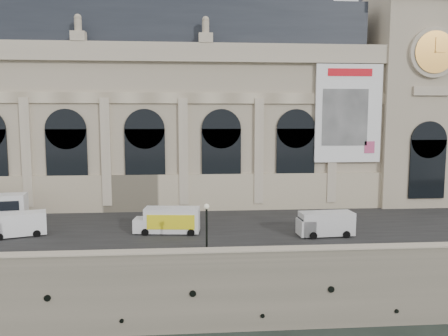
# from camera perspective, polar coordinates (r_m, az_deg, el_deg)

# --- Properties ---
(ground) EXTENTS (260.00, 260.00, 0.00)m
(ground) POSITION_cam_1_polar(r_m,az_deg,el_deg) (40.16, -7.11, -20.78)
(ground) COLOR black
(ground) RESTS_ON ground
(quay) EXTENTS (160.00, 70.00, 6.00)m
(quay) POSITION_cam_1_polar(r_m,az_deg,el_deg) (72.33, -5.87, -5.80)
(quay) COLOR gray
(quay) RESTS_ON ground
(street) EXTENTS (160.00, 24.00, 0.06)m
(street) POSITION_cam_1_polar(r_m,az_deg,el_deg) (51.20, -6.48, -7.49)
(street) COLOR #2D2D2D
(street) RESTS_ON quay
(parapet) EXTENTS (160.00, 1.40, 1.21)m
(parapet) POSITION_cam_1_polar(r_m,az_deg,el_deg) (38.16, -7.21, -11.50)
(parapet) COLOR gray
(parapet) RESTS_ON quay
(museum) EXTENTS (69.00, 18.70, 29.10)m
(museum) POSITION_cam_1_polar(r_m,az_deg,el_deg) (66.98, -11.28, 7.54)
(museum) COLOR #B9A78E
(museum) RESTS_ON quay
(clock_pavilion) EXTENTS (13.00, 14.72, 36.70)m
(clock_pavilion) POSITION_cam_1_polar(r_m,az_deg,el_deg) (71.40, 22.67, 10.07)
(clock_pavilion) COLOR #B9A78E
(clock_pavilion) RESTS_ON quay
(van_b) EXTENTS (6.07, 3.81, 2.53)m
(van_b) POSITION_cam_1_polar(r_m,az_deg,el_deg) (50.96, -25.68, -6.71)
(van_b) COLOR white
(van_b) RESTS_ON quay
(van_c) EXTENTS (5.92, 2.67, 2.58)m
(van_c) POSITION_cam_1_polar(r_m,az_deg,el_deg) (47.39, 12.81, -7.15)
(van_c) COLOR silver
(van_c) RESTS_ON quay
(box_truck) EXTENTS (7.18, 3.07, 2.82)m
(box_truck) POSITION_cam_1_polar(r_m,az_deg,el_deg) (47.72, -7.27, -6.82)
(box_truck) COLOR white
(box_truck) RESTS_ON quay
(lamp_right) EXTENTS (0.49, 0.49, 4.83)m
(lamp_right) POSITION_cam_1_polar(r_m,az_deg,el_deg) (39.44, -2.28, -8.14)
(lamp_right) COLOR black
(lamp_right) RESTS_ON quay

